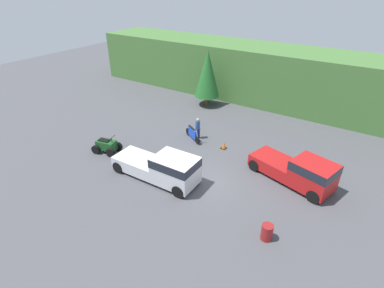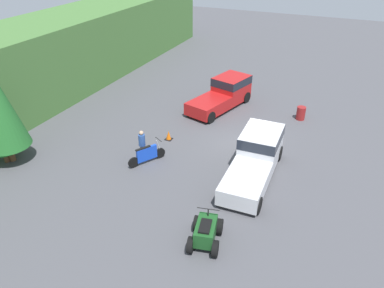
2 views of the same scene
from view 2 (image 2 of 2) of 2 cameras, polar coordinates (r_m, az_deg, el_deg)
ground_plane at (r=21.93m, az=8.07°, el=-0.50°), size 80.00×80.00×0.00m
hillside_backdrop at (r=28.93m, az=-23.98°, el=10.68°), size 44.00×6.00×5.34m
pickup_truck_red at (r=26.62m, az=4.96°, el=7.82°), size 5.64×3.33×1.95m
pickup_truck_second at (r=19.31m, az=9.78°, el=-1.72°), size 5.88×2.16×1.95m
dirt_bike at (r=20.23m, az=-6.89°, el=-1.62°), size 1.99×1.26×1.20m
quad_atv at (r=15.37m, az=2.10°, el=-13.28°), size 2.13×1.57×1.29m
rider_person at (r=20.34m, az=-7.61°, el=0.01°), size 0.51×0.51×1.75m
traffic_cone at (r=22.46m, az=-3.58°, el=1.28°), size 0.42×0.42×0.55m
steel_barrel at (r=25.79m, az=16.26°, el=4.53°), size 0.58×0.58×0.88m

